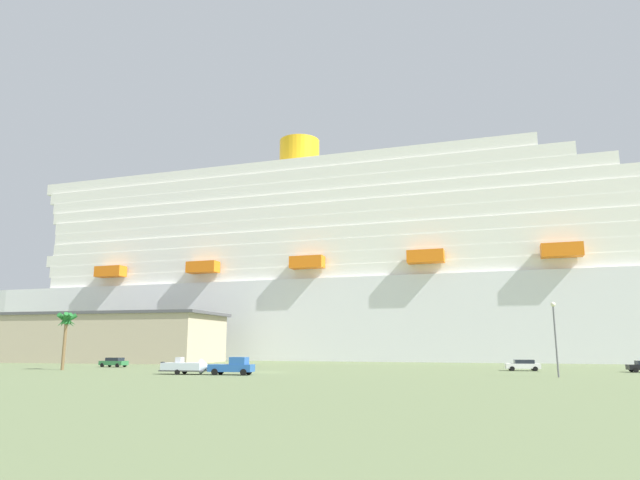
{
  "coord_description": "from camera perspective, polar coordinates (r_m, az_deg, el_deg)",
  "views": [
    {
      "loc": [
        24.56,
        -74.06,
        3.73
      ],
      "look_at": [
        -1.02,
        31.53,
        24.5
      ],
      "focal_mm": 30.78,
      "sensor_mm": 36.0,
      "label": 1
    }
  ],
  "objects": [
    {
      "name": "ground_plane",
      "position": [
        106.99,
        0.35,
        -12.82
      ],
      "size": [
        600.0,
        600.0,
        0.0
      ],
      "primitive_type": "plane",
      "color": "#66754C"
    },
    {
      "name": "cruise_ship",
      "position": [
        138.45,
        10.05,
        -3.78
      ],
      "size": [
        279.18,
        48.92,
        65.46
      ],
      "color": "white",
      "rests_on": "ground_plane"
    },
    {
      "name": "terminal_building",
      "position": [
        130.61,
        -21.41,
        -9.42
      ],
      "size": [
        50.78,
        20.12,
        10.48
      ],
      "color": "#B7A88C",
      "rests_on": "ground_plane"
    },
    {
      "name": "pickup_truck",
      "position": [
        71.24,
        -9.01,
        -12.85
      ],
      "size": [
        5.67,
        2.45,
        2.2
      ],
      "color": "#2659A5",
      "rests_on": "ground_plane"
    },
    {
      "name": "small_boat_on_trailer",
      "position": [
        73.54,
        -13.51,
        -12.69
      ],
      "size": [
        7.43,
        2.36,
        2.15
      ],
      "color": "#595960",
      "rests_on": "ground_plane"
    },
    {
      "name": "palm_tree",
      "position": [
        92.51,
        -24.88,
        -7.85
      ],
      "size": [
        3.11,
        3.17,
        8.58
      ],
      "color": "brown",
      "rests_on": "ground_plane"
    },
    {
      "name": "street_lamp",
      "position": [
        71.0,
        23.23,
        -8.45
      ],
      "size": [
        0.56,
        0.56,
        8.71
      ],
      "color": "slate",
      "rests_on": "ground_plane"
    },
    {
      "name": "parked_car_green_wagon",
      "position": [
        101.13,
        -20.64,
        -11.79
      ],
      "size": [
        4.93,
        2.46,
        1.58
      ],
      "color": "#2D723F",
      "rests_on": "ground_plane"
    },
    {
      "name": "parked_car_white_van",
      "position": [
        86.72,
        20.35,
        -12.08
      ],
      "size": [
        4.85,
        2.31,
        1.58
      ],
      "color": "white",
      "rests_on": "ground_plane"
    }
  ]
}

